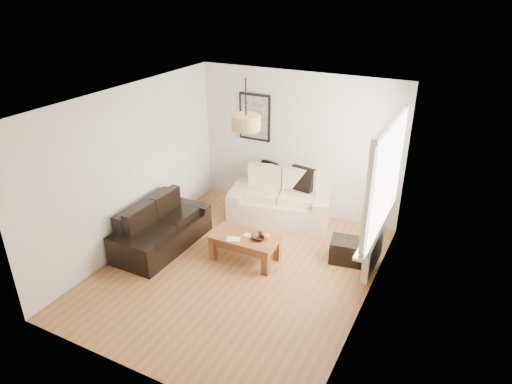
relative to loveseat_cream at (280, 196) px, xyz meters
The scene contains 21 objects.
floor 1.84m from the loveseat_cream, 86.50° to the right, with size 4.50×4.50×0.00m, color brown.
ceiling 2.80m from the loveseat_cream, 86.50° to the right, with size 3.80×4.50×0.00m, color white, non-canonical shape.
wall_back 0.99m from the loveseat_cream, 76.95° to the left, with size 3.80×0.04×2.60m, color silver, non-canonical shape.
wall_front 4.12m from the loveseat_cream, 88.45° to the right, with size 3.80×0.04×2.60m, color silver, non-canonical shape.
wall_left 2.67m from the loveseat_cream, 135.18° to the right, with size 0.04×4.50×2.60m, color silver, non-canonical shape.
wall_right 2.82m from the loveseat_cream, 41.54° to the right, with size 0.04×4.50×2.60m, color silver, non-canonical shape.
window_bay 2.49m from the loveseat_cream, 26.46° to the right, with size 0.14×1.90×1.60m, color white, non-canonical shape.
radiator 2.16m from the loveseat_cream, 26.93° to the right, with size 0.10×0.90×0.52m, color white.
poster 1.53m from the loveseat_cream, 149.30° to the left, with size 0.62×0.04×0.87m, color black, non-canonical shape.
pendant_shade 2.32m from the loveseat_cream, 85.79° to the right, with size 0.40×0.40×0.20m, color tan.
loveseat_cream is the anchor object (origin of this frame).
sofa_leather 2.19m from the loveseat_cream, 127.08° to the right, with size 1.70×0.83×0.73m, color black, non-canonical shape.
coffee_table 1.51m from the loveseat_cream, 87.09° to the right, with size 1.04×0.56×0.42m, color brown, non-canonical shape.
ottoman 1.77m from the loveseat_cream, 26.74° to the right, with size 0.63×0.41×0.36m, color black.
cushion_left 0.49m from the loveseat_cream, 145.33° to the left, with size 0.41×0.13×0.41m, color black.
cushion_right 0.51m from the loveseat_cream, 33.63° to the left, with size 0.43×0.13×0.43m, color black.
fruit_bowl 1.49m from the loveseat_cream, 77.89° to the right, with size 0.24×0.24×0.06m, color black.
orange_a 1.46m from the loveseat_cream, 73.53° to the right, with size 0.09×0.09×0.09m, color orange.
orange_b 1.48m from the loveseat_cream, 74.40° to the right, with size 0.06×0.06×0.06m, color orange.
orange_c 1.41m from the loveseat_cream, 76.04° to the right, with size 0.06×0.06×0.06m, color #F55314.
papers 1.65m from the loveseat_cream, 91.16° to the right, with size 0.20×0.14×0.01m, color silver.
Camera 1 is at (2.85, -5.00, 4.04)m, focal length 32.02 mm.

